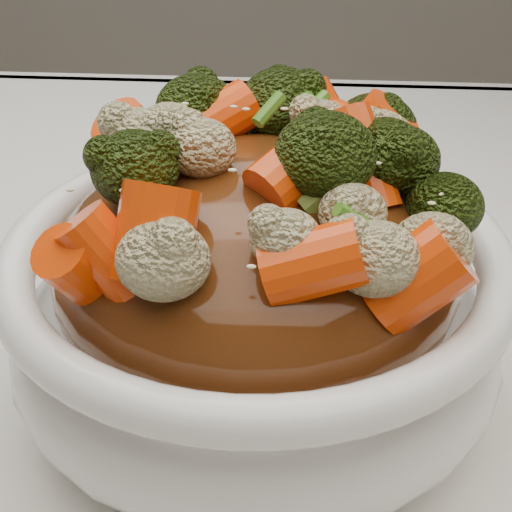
# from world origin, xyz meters

# --- Properties ---
(tablecloth) EXTENTS (1.20, 0.80, 0.04)m
(tablecloth) POSITION_xyz_m (0.00, 0.00, 0.73)
(tablecloth) COLOR white
(tablecloth) RESTS_ON dining_table
(bowl) EXTENTS (0.31, 0.31, 0.09)m
(bowl) POSITION_xyz_m (0.02, -0.06, 0.80)
(bowl) COLOR white
(bowl) RESTS_ON tablecloth
(sauce_base) EXTENTS (0.24, 0.24, 0.10)m
(sauce_base) POSITION_xyz_m (0.02, -0.06, 0.83)
(sauce_base) COLOR #4C240D
(sauce_base) RESTS_ON bowl
(carrots) EXTENTS (0.24, 0.24, 0.05)m
(carrots) POSITION_xyz_m (0.02, -0.06, 0.90)
(carrots) COLOR #F24307
(carrots) RESTS_ON sauce_base
(broccoli) EXTENTS (0.24, 0.24, 0.05)m
(broccoli) POSITION_xyz_m (0.02, -0.06, 0.89)
(broccoli) COLOR black
(broccoli) RESTS_ON sauce_base
(cauliflower) EXTENTS (0.24, 0.24, 0.04)m
(cauliflower) POSITION_xyz_m (0.02, -0.06, 0.89)
(cauliflower) COLOR beige
(cauliflower) RESTS_ON sauce_base
(scallions) EXTENTS (0.18, 0.18, 0.02)m
(scallions) POSITION_xyz_m (0.02, -0.06, 0.90)
(scallions) COLOR #3D761B
(scallions) RESTS_ON sauce_base
(sesame_seeds) EXTENTS (0.22, 0.22, 0.01)m
(sesame_seeds) POSITION_xyz_m (0.02, -0.06, 0.90)
(sesame_seeds) COLOR beige
(sesame_seeds) RESTS_ON sauce_base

